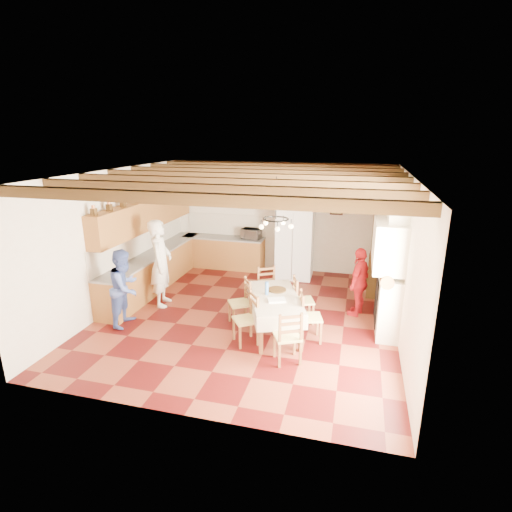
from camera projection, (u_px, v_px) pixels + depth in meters
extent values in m
cube|color=#450B0B|center=(248.00, 316.00, 8.50)|extent=(6.00, 6.50, 0.02)
cube|color=silver|center=(247.00, 172.00, 7.62)|extent=(6.00, 6.50, 0.02)
cube|color=beige|center=(279.00, 217.00, 11.07)|extent=(6.00, 0.02, 3.00)
cube|color=beige|center=(177.00, 317.00, 5.04)|extent=(6.00, 0.02, 3.00)
cube|color=beige|center=(116.00, 239.00, 8.79)|extent=(0.02, 6.50, 3.00)
cube|color=beige|center=(405.00, 259.00, 7.33)|extent=(0.02, 6.50, 3.00)
cube|color=brown|center=(156.00, 270.00, 10.00)|extent=(0.60, 4.30, 0.86)
cube|color=brown|center=(224.00, 253.00, 11.48)|extent=(2.30, 0.60, 0.86)
cube|color=slate|center=(154.00, 253.00, 9.86)|extent=(0.62, 4.30, 0.04)
cube|color=slate|center=(223.00, 238.00, 11.34)|extent=(2.34, 0.62, 0.04)
cube|color=#ECE7CC|center=(143.00, 240.00, 9.84)|extent=(0.03, 4.30, 0.60)
cube|color=#ECE7CC|center=(226.00, 225.00, 11.51)|extent=(2.30, 0.03, 0.60)
cube|color=brown|center=(147.00, 214.00, 9.61)|extent=(0.35, 4.20, 0.70)
cube|color=black|center=(337.00, 207.00, 10.57)|extent=(0.34, 0.03, 0.42)
cube|color=white|center=(295.00, 243.00, 10.56)|extent=(0.96, 0.79, 1.88)
cube|color=beige|center=(275.00, 297.00, 7.59)|extent=(1.44, 1.93, 0.05)
cube|color=brown|center=(261.00, 335.00, 6.93)|extent=(0.09, 0.09, 0.71)
cube|color=brown|center=(301.00, 333.00, 7.01)|extent=(0.09, 0.09, 0.71)
cube|color=brown|center=(252.00, 300.00, 8.39)|extent=(0.09, 0.09, 0.71)
cube|color=brown|center=(285.00, 299.00, 8.47)|extent=(0.09, 0.09, 0.71)
torus|color=black|center=(276.00, 219.00, 7.14)|extent=(0.47, 0.47, 0.03)
imported|color=white|center=(161.00, 263.00, 8.80)|extent=(0.62, 0.80, 1.95)
imported|color=#455BA8|center=(125.00, 287.00, 7.93)|extent=(0.63, 0.79, 1.57)
imported|color=#B2141A|center=(359.00, 282.00, 8.36)|extent=(0.64, 0.94, 1.48)
imported|color=silver|center=(251.00, 234.00, 11.10)|extent=(0.57, 0.43, 0.29)
imported|color=#33220E|center=(299.00, 202.00, 10.22)|extent=(0.37, 0.37, 0.31)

